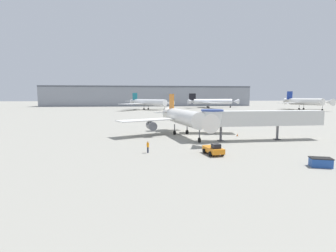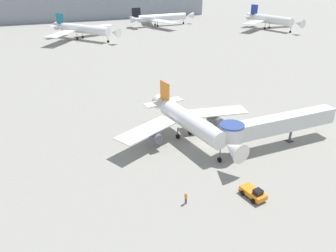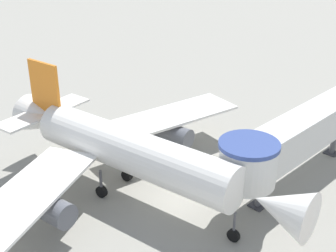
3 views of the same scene
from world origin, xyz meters
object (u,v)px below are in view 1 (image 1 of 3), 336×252
at_px(jet_bridge, 255,118).
at_px(background_jet_blue_tail, 305,102).
at_px(service_container_blue, 321,162).
at_px(traffic_cone_starboard_wing, 237,135).
at_px(traffic_cone_near_nose, 205,150).
at_px(ground_crew_marshaller, 148,146).
at_px(background_jet_teal_tail, 149,102).
at_px(pushback_tug_orange, 214,149).
at_px(background_jet_black_tail, 212,102).
at_px(main_airplane, 183,118).

bearing_deg(jet_bridge, background_jet_blue_tail, 51.11).
relative_size(service_container_blue, traffic_cone_starboard_wing, 4.31).
xyz_separation_m(jet_bridge, traffic_cone_starboard_wing, (-1.19, 5.35, -3.91)).
bearing_deg(jet_bridge, traffic_cone_near_nose, -143.69).
height_order(service_container_blue, traffic_cone_near_nose, service_container_blue).
bearing_deg(ground_crew_marshaller, background_jet_teal_tail, 141.65).
xyz_separation_m(service_container_blue, ground_crew_marshaller, (-20.01, 10.21, 0.46)).
relative_size(traffic_cone_near_nose, background_jet_blue_tail, 0.02).
distance_m(jet_bridge, traffic_cone_starboard_wing, 6.73).
height_order(pushback_tug_orange, background_jet_black_tail, background_jet_black_tail).
bearing_deg(background_jet_teal_tail, background_jet_black_tail, -10.73).
xyz_separation_m(main_airplane, traffic_cone_starboard_wing, (11.14, -2.35, -3.46)).
height_order(service_container_blue, background_jet_black_tail, background_jet_black_tail).
bearing_deg(background_jet_black_tail, jet_bridge, 163.18).
bearing_deg(background_jet_black_tail, main_airplane, 157.29).
bearing_deg(pushback_tug_orange, background_jet_teal_tail, 82.32).
distance_m(background_jet_teal_tail, background_jet_blue_tail, 94.79).
height_order(main_airplane, background_jet_black_tail, background_jet_black_tail).
bearing_deg(background_jet_blue_tail, main_airplane, -148.85).
xyz_separation_m(ground_crew_marshaller, background_jet_blue_tail, (100.27, 110.14, 3.96)).
xyz_separation_m(pushback_tug_orange, background_jet_blue_tail, (90.98, 112.50, 4.22)).
distance_m(main_airplane, background_jet_blue_tail, 131.35).
height_order(jet_bridge, traffic_cone_starboard_wing, jet_bridge).
height_order(service_container_blue, traffic_cone_starboard_wing, service_container_blue).
height_order(service_container_blue, background_jet_blue_tail, background_jet_blue_tail).
bearing_deg(background_jet_blue_tail, traffic_cone_near_nose, -144.07).
bearing_deg(service_container_blue, background_jet_blue_tail, 56.30).
bearing_deg(service_container_blue, traffic_cone_starboard_wing, 91.45).
bearing_deg(background_jet_black_tail, background_jet_teal_tail, 112.68).
bearing_deg(background_jet_teal_tail, ground_crew_marshaller, -130.05).
xyz_separation_m(main_airplane, background_jet_teal_tail, (-2.22, 103.90, 0.79)).
relative_size(jet_bridge, background_jet_teal_tail, 0.70).
relative_size(background_jet_teal_tail, background_jet_black_tail, 0.89).
relative_size(pushback_tug_orange, traffic_cone_starboard_wing, 6.20).
bearing_deg(traffic_cone_starboard_wing, service_container_blue, -88.55).
distance_m(service_container_blue, ground_crew_marshaller, 22.47).
bearing_deg(traffic_cone_near_nose, background_jet_black_tail, 73.24).
bearing_deg(main_airplane, pushback_tug_orange, -95.56).
distance_m(jet_bridge, background_jet_black_tail, 137.88).
relative_size(main_airplane, pushback_tug_orange, 6.96).
height_order(jet_bridge, background_jet_blue_tail, background_jet_blue_tail).
distance_m(traffic_cone_starboard_wing, background_jet_blue_tail, 125.67).
distance_m(traffic_cone_starboard_wing, background_jet_teal_tail, 107.17).
relative_size(ground_crew_marshaller, background_jet_blue_tail, 0.05).
bearing_deg(background_jet_black_tail, pushback_tug_orange, 159.96).
relative_size(traffic_cone_near_nose, background_jet_black_tail, 0.02).
height_order(service_container_blue, background_jet_teal_tail, background_jet_teal_tail).
xyz_separation_m(traffic_cone_starboard_wing, ground_crew_marshaller, (-19.40, -14.07, 0.71)).
bearing_deg(service_container_blue, pushback_tug_orange, 143.76).
relative_size(main_airplane, background_jet_black_tail, 0.74).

